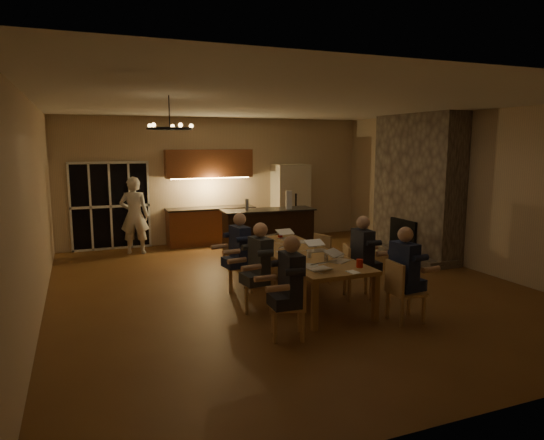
{
  "coord_description": "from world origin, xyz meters",
  "views": [
    {
      "loc": [
        -3.38,
        -7.71,
        2.55
      ],
      "look_at": [
        -0.18,
        0.3,
        1.18
      ],
      "focal_mm": 32.0,
      "sensor_mm": 36.0,
      "label": 1
    }
  ],
  "objects_px": {
    "mug_mid": "(291,243)",
    "mug_back": "(266,242)",
    "chair_right_near": "(406,291)",
    "person_right_near": "(404,274)",
    "chair_left_near": "(288,305)",
    "plate_near": "(337,256)",
    "chair_left_mid": "(258,283)",
    "laptop_e": "(265,235)",
    "chair_left_far": "(241,266)",
    "plate_left": "(309,266)",
    "bar_bottle": "(247,204)",
    "can_silver": "(326,258)",
    "bar_blender": "(289,200)",
    "redcup_near": "(360,263)",
    "bar_island": "(268,233)",
    "plate_far": "(303,242)",
    "chair_right_far": "(330,257)",
    "mug_front": "(309,254)",
    "person_left_mid": "(261,268)",
    "person_left_far": "(240,253)",
    "dining_table": "(300,274)",
    "redcup_mid": "(267,247)",
    "laptop_f": "(287,233)",
    "redcup_far": "(280,234)",
    "laptop_d": "(318,244)",
    "person_left_near": "(291,288)",
    "laptop_a": "(319,262)",
    "can_right": "(315,244)",
    "chandelier": "(170,129)",
    "standing_person": "(134,215)",
    "person_right_mid": "(362,257)",
    "chair_right_mid": "(358,272)",
    "laptop_b": "(340,254)",
    "laptop_c": "(287,246)",
    "can_cola": "(259,234)"
  },
  "relations": [
    {
      "from": "laptop_d",
      "to": "plate_left",
      "type": "relative_size",
      "value": 1.16
    },
    {
      "from": "person_right_near",
      "to": "bar_blender",
      "type": "height_order",
      "value": "bar_blender"
    },
    {
      "from": "chair_left_near",
      "to": "chandelier",
      "type": "distance_m",
      "value": 2.9
    },
    {
      "from": "chair_right_far",
      "to": "laptop_e",
      "type": "xyz_separation_m",
      "value": [
        -1.13,
        0.44,
        0.42
      ]
    },
    {
      "from": "bar_blender",
      "to": "chair_left_far",
      "type": "bearing_deg",
      "value": -113.1
    },
    {
      "from": "redcup_far",
      "to": "plate_far",
      "type": "distance_m",
      "value": 0.64
    },
    {
      "from": "plate_left",
      "to": "bar_bottle",
      "type": "bearing_deg",
      "value": 84.49
    },
    {
      "from": "chair_left_near",
      "to": "plate_near",
      "type": "relative_size",
      "value": 4.01
    },
    {
      "from": "dining_table",
      "to": "mug_back",
      "type": "xyz_separation_m",
      "value": [
        -0.34,
        0.74,
        0.43
      ]
    },
    {
      "from": "chair_right_near",
      "to": "can_right",
      "type": "height_order",
      "value": "chair_right_near"
    },
    {
      "from": "chair_right_mid",
      "to": "can_right",
      "type": "distance_m",
      "value": 0.93
    },
    {
      "from": "chair_left_near",
      "to": "can_cola",
      "type": "distance_m",
      "value": 3.14
    },
    {
      "from": "person_left_far",
      "to": "chandelier",
      "type": "relative_size",
      "value": 2.18
    },
    {
      "from": "mug_front",
      "to": "plate_near",
      "type": "xyz_separation_m",
      "value": [
        0.44,
        -0.12,
        -0.04
      ]
    },
    {
      "from": "chair_right_near",
      "to": "plate_near",
      "type": "xyz_separation_m",
      "value": [
        -0.5,
        1.14,
        0.31
      ]
    },
    {
      "from": "laptop_a",
      "to": "plate_far",
      "type": "relative_size",
      "value": 1.16
    },
    {
      "from": "laptop_d",
      "to": "person_left_near",
      "type": "bearing_deg",
      "value": -128.16
    },
    {
      "from": "chandelier",
      "to": "redcup_near",
      "type": "relative_size",
      "value": 5.27
    },
    {
      "from": "chandelier",
      "to": "mug_front",
      "type": "xyz_separation_m",
      "value": [
        2.14,
        -0.06,
        -1.95
      ]
    },
    {
      "from": "chair_right_far",
      "to": "laptop_b",
      "type": "bearing_deg",
      "value": 141.56
    },
    {
      "from": "chair_left_near",
      "to": "chandelier",
      "type": "relative_size",
      "value": 1.41
    },
    {
      "from": "can_silver",
      "to": "bar_bottle",
      "type": "bearing_deg",
      "value": 90.03
    },
    {
      "from": "chair_right_mid",
      "to": "redcup_far",
      "type": "xyz_separation_m",
      "value": [
        -0.64,
        1.82,
        0.37
      ]
    },
    {
      "from": "can_silver",
      "to": "can_right",
      "type": "distance_m",
      "value": 1.04
    },
    {
      "from": "chair_right_mid",
      "to": "plate_left",
      "type": "relative_size",
      "value": 3.22
    },
    {
      "from": "laptop_c",
      "to": "redcup_far",
      "type": "bearing_deg",
      "value": -106.09
    },
    {
      "from": "mug_back",
      "to": "redcup_far",
      "type": "bearing_deg",
      "value": 48.73
    },
    {
      "from": "person_left_mid",
      "to": "person_left_far",
      "type": "xyz_separation_m",
      "value": [
        0.03,
        1.09,
        0.0
      ]
    },
    {
      "from": "laptop_e",
      "to": "can_silver",
      "type": "relative_size",
      "value": 2.67
    },
    {
      "from": "redcup_near",
      "to": "bar_island",
      "type": "bearing_deg",
      "value": 87.46
    },
    {
      "from": "laptop_e",
      "to": "plate_far",
      "type": "bearing_deg",
      "value": 129.51
    },
    {
      "from": "chair_right_near",
      "to": "laptop_d",
      "type": "relative_size",
      "value": 2.78
    },
    {
      "from": "chair_left_mid",
      "to": "laptop_e",
      "type": "relative_size",
      "value": 2.78
    },
    {
      "from": "bar_bottle",
      "to": "dining_table",
      "type": "bearing_deg",
      "value": -91.65
    },
    {
      "from": "chair_left_mid",
      "to": "bar_bottle",
      "type": "distance_m",
      "value": 3.69
    },
    {
      "from": "laptop_f",
      "to": "redcup_far",
      "type": "relative_size",
      "value": 2.67
    },
    {
      "from": "chair_left_far",
      "to": "plate_left",
      "type": "xyz_separation_m",
      "value": [
        0.55,
        -1.57,
        0.31
      ]
    },
    {
      "from": "can_silver",
      "to": "mug_back",
      "type": "bearing_deg",
      "value": 106.3
    },
    {
      "from": "person_right_mid",
      "to": "dining_table",
      "type": "bearing_deg",
      "value": 63.93
    },
    {
      "from": "person_right_near",
      "to": "laptop_a",
      "type": "distance_m",
      "value": 1.23
    },
    {
      "from": "mug_front",
      "to": "redcup_mid",
      "type": "distance_m",
      "value": 0.85
    },
    {
      "from": "chair_right_near",
      "to": "plate_far",
      "type": "distance_m",
      "value": 2.46
    },
    {
      "from": "standing_person",
      "to": "plate_far",
      "type": "distance_m",
      "value": 4.44
    },
    {
      "from": "chair_right_near",
      "to": "person_right_near",
      "type": "bearing_deg",
      "value": 22.86
    },
    {
      "from": "person_right_near",
      "to": "mug_back",
      "type": "xyz_separation_m",
      "value": [
        -1.22,
        2.34,
        0.11
      ]
    },
    {
      "from": "plate_far",
      "to": "chair_left_near",
      "type": "bearing_deg",
      "value": -119.73
    },
    {
      "from": "chair_left_far",
      "to": "chair_right_near",
      "type": "distance_m",
      "value": 2.89
    },
    {
      "from": "dining_table",
      "to": "redcup_mid",
      "type": "bearing_deg",
      "value": 145.49
    },
    {
      "from": "plate_far",
      "to": "redcup_near",
      "type": "bearing_deg",
      "value": -90.53
    },
    {
      "from": "mug_mid",
      "to": "mug_back",
      "type": "height_order",
      "value": "same"
    }
  ]
}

